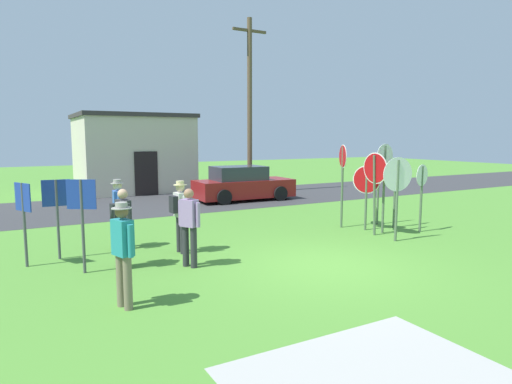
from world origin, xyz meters
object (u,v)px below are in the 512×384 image
info_panel_leftmost (24,209)px  info_panel_rightmost (82,209)px  stop_sign_low_front (375,178)px  parked_car_on_street (243,185)px  person_in_blue (123,222)px  stop_sign_tallest (378,177)px  stop_sign_rear_left (422,187)px  utility_pole (250,103)px  stop_sign_rear_right (397,184)px  stop_sign_nearest (366,186)px  stop_sign_leaning_right (384,173)px  info_panel_middle (57,205)px  person_holding_notes (118,210)px  stop_sign_leaning_left (342,172)px  person_near_signs (180,211)px  person_in_teal (123,249)px  person_on_left (189,223)px  stop_sign_center_cluster (395,181)px

info_panel_leftmost → info_panel_rightmost: info_panel_rightmost is taller
info_panel_leftmost → stop_sign_low_front: bearing=-8.8°
parked_car_on_street → person_in_blue: 10.45m
info_panel_rightmost → stop_sign_tallest: bearing=5.4°
info_panel_leftmost → stop_sign_rear_left: bearing=-9.3°
utility_pole → stop_sign_rear_right: 11.57m
stop_sign_tallest → parked_car_on_street: bearing=99.9°
stop_sign_nearest → info_panel_leftmost: 9.03m
stop_sign_leaning_right → info_panel_middle: 8.62m
utility_pole → person_in_blue: bearing=-130.1°
person_holding_notes → person_in_blue: (-0.27, -1.71, -0.00)m
stop_sign_leaning_left → person_near_signs: size_ratio=1.46×
person_in_teal → person_near_signs: (1.96, 2.86, 0.03)m
stop_sign_rear_left → info_panel_middle: (-9.55, 1.99, -0.07)m
stop_sign_tallest → person_in_teal: size_ratio=1.32×
person_in_blue → info_panel_rightmost: bearing=177.3°
person_on_left → stop_sign_nearest: bearing=9.8°
stop_sign_rear_left → info_panel_rightmost: bearing=176.3°
stop_sign_leaning_right → stop_sign_rear_left: bearing=-20.5°
stop_sign_rear_left → stop_sign_nearest: stop_sign_rear_left is taller
stop_sign_leaning_left → stop_sign_low_front: size_ratio=1.09×
person_on_left → info_panel_middle: info_panel_middle is taller
stop_sign_leaning_left → utility_pole: bearing=79.6°
utility_pole → person_in_blue: utility_pole is taller
stop_sign_leaning_left → person_on_left: (-5.57, -1.68, -0.77)m
stop_sign_leaning_right → person_on_left: bearing=-175.6°
person_in_blue → info_panel_middle: (-1.13, 1.44, 0.27)m
person_holding_notes → stop_sign_center_cluster: bearing=-10.3°
stop_sign_tallest → info_panel_rightmost: 8.96m
stop_sign_leaning_right → stop_sign_tallest: (0.80, 1.02, -0.23)m
utility_pole → stop_sign_rear_left: utility_pole is taller
stop_sign_leaning_right → stop_sign_leaning_left: (-0.51, 1.21, -0.02)m
stop_sign_nearest → person_holding_notes: 7.05m
stop_sign_rear_left → person_in_blue: 8.45m
person_holding_notes → person_near_signs: same height
person_in_blue → info_panel_leftmost: size_ratio=0.94×
utility_pole → stop_sign_leaning_left: 9.52m
person_near_signs → utility_pole: bearing=53.4°
stop_sign_tallest → person_holding_notes: stop_sign_tallest is taller
person_holding_notes → stop_sign_leaning_right: bearing=-14.7°
utility_pole → stop_sign_tallest: 9.62m
stop_sign_low_front → person_in_teal: 7.68m
stop_sign_low_front → person_in_blue: stop_sign_low_front is taller
stop_sign_leaning_left → stop_sign_rear_right: (0.08, -2.12, -0.17)m
stop_sign_leaning_right → stop_sign_rear_left: size_ratio=1.30×
stop_sign_tallest → info_panel_leftmost: bearing=178.6°
stop_sign_rear_left → stop_sign_leaning_left: bearing=134.8°
stop_sign_leaning_left → person_near_signs: 5.42m
person_near_signs → info_panel_leftmost: (-3.27, 0.52, 0.24)m
stop_sign_leaning_left → person_holding_notes: (-6.55, 0.64, -0.74)m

